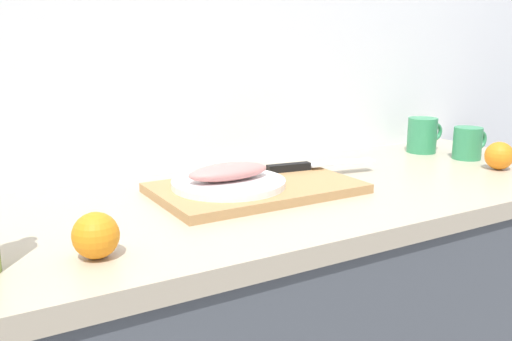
{
  "coord_description": "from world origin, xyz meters",
  "views": [
    {
      "loc": [
        -0.49,
        -0.98,
        1.23
      ],
      "look_at": [
        0.11,
        0.03,
        0.95
      ],
      "focal_mm": 38.76,
      "sensor_mm": 36.0,
      "label": 1
    }
  ],
  "objects": [
    {
      "name": "fish_fillet",
      "position": [
        0.04,
        0.04,
        0.95
      ],
      "size": [
        0.19,
        0.08,
        0.04
      ],
      "primitive_type": "ellipsoid",
      "color": "tan",
      "rests_on": "white_plate"
    },
    {
      "name": "orange_2",
      "position": [
        0.77,
        -0.1,
        0.94
      ],
      "size": [
        0.07,
        0.07,
        0.07
      ],
      "primitive_type": "sphere",
      "color": "orange",
      "rests_on": "kitchen_counter"
    },
    {
      "name": "back_wall",
      "position": [
        0.0,
        0.33,
        1.25
      ],
      "size": [
        3.2,
        0.05,
        2.5
      ],
      "primitive_type": "cube",
      "color": "white",
      "rests_on": "ground_plane"
    },
    {
      "name": "coffee_mug_0",
      "position": [
        0.77,
        0.17,
        0.95
      ],
      "size": [
        0.13,
        0.09,
        0.1
      ],
      "color": "#338C59",
      "rests_on": "kitchen_counter"
    },
    {
      "name": "orange_0",
      "position": [
        -0.3,
        -0.17,
        0.94
      ],
      "size": [
        0.07,
        0.07,
        0.07
      ],
      "primitive_type": "sphere",
      "color": "orange",
      "rests_on": "kitchen_counter"
    },
    {
      "name": "cutting_board",
      "position": [
        0.11,
        0.03,
        0.91
      ],
      "size": [
        0.44,
        0.27,
        0.02
      ],
      "primitive_type": "cube",
      "color": "tan",
      "rests_on": "kitchen_counter"
    },
    {
      "name": "coffee_mug_1",
      "position": [
        0.81,
        0.04,
        0.95
      ],
      "size": [
        0.12,
        0.08,
        0.09
      ],
      "color": "#338C59",
      "rests_on": "kitchen_counter"
    },
    {
      "name": "chef_knife",
      "position": [
        0.29,
        0.09,
        0.93
      ],
      "size": [
        0.29,
        0.07,
        0.02
      ],
      "rotation": [
        0.0,
        0.0,
        -0.15
      ],
      "color": "silver",
      "rests_on": "cutting_board"
    },
    {
      "name": "white_plate",
      "position": [
        0.04,
        0.04,
        0.93
      ],
      "size": [
        0.25,
        0.25,
        0.01
      ],
      "primitive_type": "cylinder",
      "color": "white",
      "rests_on": "cutting_board"
    }
  ]
}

